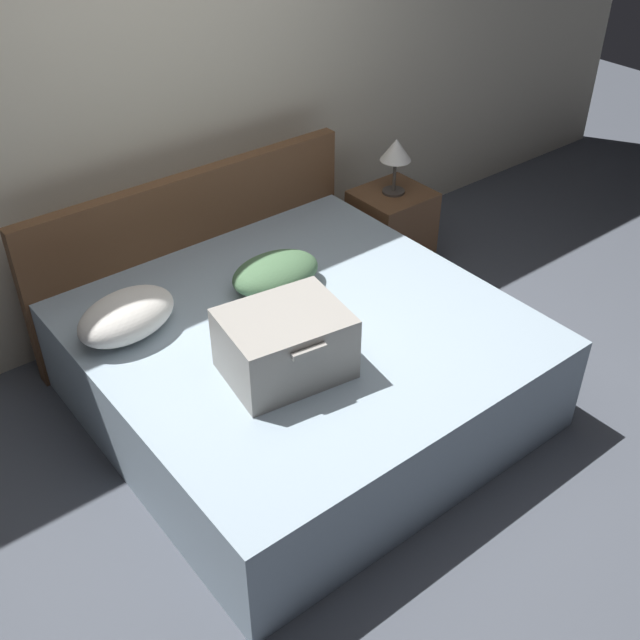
% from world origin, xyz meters
% --- Properties ---
extents(ground_plane, '(12.00, 12.00, 0.00)m').
position_xyz_m(ground_plane, '(0.00, 0.00, 0.00)').
color(ground_plane, '#4C515B').
extents(back_wall, '(8.00, 0.10, 2.60)m').
position_xyz_m(back_wall, '(0.00, 1.65, 1.30)').
color(back_wall, beige).
rests_on(back_wall, ground).
extents(bed, '(1.91, 1.89, 0.51)m').
position_xyz_m(bed, '(0.00, 0.40, 0.26)').
color(bed, '#99ADBC').
rests_on(bed, ground).
extents(headboard, '(1.95, 0.08, 0.91)m').
position_xyz_m(headboard, '(0.00, 1.39, 0.46)').
color(headboard, brown).
rests_on(headboard, ground).
extents(hard_case_large, '(0.57, 0.47, 0.30)m').
position_xyz_m(hard_case_large, '(-0.26, 0.17, 0.67)').
color(hard_case_large, gray).
rests_on(hard_case_large, bed).
extents(pillow_near_headboard, '(0.54, 0.40, 0.20)m').
position_xyz_m(pillow_near_headboard, '(-0.67, 0.83, 0.61)').
color(pillow_near_headboard, white).
rests_on(pillow_near_headboard, bed).
extents(pillow_center_head, '(0.48, 0.34, 0.17)m').
position_xyz_m(pillow_center_head, '(0.09, 0.72, 0.60)').
color(pillow_center_head, '#4C724C').
rests_on(pillow_center_head, bed).
extents(nightstand, '(0.44, 0.40, 0.54)m').
position_xyz_m(nightstand, '(1.23, 1.10, 0.27)').
color(nightstand, brown).
rests_on(nightstand, ground).
extents(table_lamp, '(0.19, 0.19, 0.35)m').
position_xyz_m(table_lamp, '(1.23, 1.10, 0.80)').
color(table_lamp, '#3F3833').
rests_on(table_lamp, nightstand).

